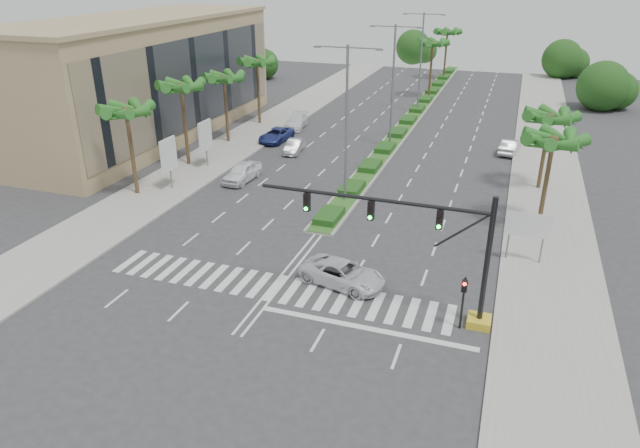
# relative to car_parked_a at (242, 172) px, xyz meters

# --- Properties ---
(ground) EXTENTS (160.00, 160.00, 0.00)m
(ground) POSITION_rel_car_parked_a_xyz_m (9.82, -15.73, -0.79)
(ground) COLOR #333335
(ground) RESTS_ON ground
(footpath_right) EXTENTS (6.00, 120.00, 0.15)m
(footpath_right) POSITION_rel_car_parked_a_xyz_m (25.02, 4.27, -0.72)
(footpath_right) COLOR gray
(footpath_right) RESTS_ON ground
(footpath_left) EXTENTS (6.00, 120.00, 0.15)m
(footpath_left) POSITION_rel_car_parked_a_xyz_m (-5.38, 4.27, -0.72)
(footpath_left) COLOR gray
(footpath_left) RESTS_ON ground
(median) EXTENTS (2.20, 75.00, 0.20)m
(median) POSITION_rel_car_parked_a_xyz_m (9.82, 29.27, -0.69)
(median) COLOR gray
(median) RESTS_ON ground
(median_grass) EXTENTS (1.80, 75.00, 0.04)m
(median_grass) POSITION_rel_car_parked_a_xyz_m (9.82, 29.27, -0.57)
(median_grass) COLOR #2D551D
(median_grass) RESTS_ON median
(building) EXTENTS (12.00, 36.00, 12.00)m
(building) POSITION_rel_car_parked_a_xyz_m (-16.18, 10.27, 5.21)
(building) COLOR tan
(building) RESTS_ON ground
(signal_gantry) EXTENTS (12.60, 1.20, 7.20)m
(signal_gantry) POSITION_rel_car_parked_a_xyz_m (19.09, -15.74, 2.67)
(signal_gantry) COLOR gold
(signal_gantry) RESTS_ON ground
(pedestrian_signal) EXTENTS (0.28, 0.36, 3.00)m
(pedestrian_signal) POSITION_rel_car_parked_a_xyz_m (20.42, -16.41, 1.25)
(pedestrian_signal) COLOR black
(pedestrian_signal) RESTS_ON ground
(direction_sign) EXTENTS (2.70, 0.11, 3.40)m
(direction_sign) POSITION_rel_car_parked_a_xyz_m (23.32, -7.74, 1.66)
(direction_sign) COLOR slate
(direction_sign) RESTS_ON ground
(billboard_near) EXTENTS (0.18, 2.10, 4.35)m
(billboard_near) POSITION_rel_car_parked_a_xyz_m (-4.68, -3.73, 2.17)
(billboard_near) COLOR slate
(billboard_near) RESTS_ON ground
(billboard_far) EXTENTS (0.18, 2.10, 4.35)m
(billboard_far) POSITION_rel_car_parked_a_xyz_m (-4.68, 2.27, 2.17)
(billboard_far) COLOR slate
(billboard_far) RESTS_ON ground
(palm_left_near) EXTENTS (4.57, 4.68, 7.55)m
(palm_left_near) POSITION_rel_car_parked_a_xyz_m (-6.68, -5.73, 5.90)
(palm_left_near) COLOR brown
(palm_left_near) RESTS_ON ground
(palm_left_mid) EXTENTS (4.57, 4.68, 7.95)m
(palm_left_mid) POSITION_rel_car_parked_a_xyz_m (-6.68, 2.27, 6.28)
(palm_left_mid) COLOR brown
(palm_left_mid) RESTS_ON ground
(palm_left_far) EXTENTS (4.57, 4.68, 7.35)m
(palm_left_far) POSITION_rel_car_parked_a_xyz_m (-6.68, 10.27, 5.70)
(palm_left_far) COLOR brown
(palm_left_far) RESTS_ON ground
(palm_left_end) EXTENTS (4.57, 4.68, 7.75)m
(palm_left_end) POSITION_rel_car_parked_a_xyz_m (-6.68, 18.27, 6.09)
(palm_left_end) COLOR brown
(palm_left_end) RESTS_ON ground
(palm_right_near) EXTENTS (4.57, 4.68, 7.05)m
(palm_right_near) POSITION_rel_car_parked_a_xyz_m (24.32, -1.73, 5.41)
(palm_right_near) COLOR brown
(palm_right_near) RESTS_ON ground
(palm_right_far) EXTENTS (4.57, 4.68, 6.75)m
(palm_right_far) POSITION_rel_car_parked_a_xyz_m (24.32, 6.27, 5.12)
(palm_right_far) COLOR brown
(palm_right_far) RESTS_ON ground
(palm_median_a) EXTENTS (4.57, 4.68, 8.05)m
(palm_median_a) POSITION_rel_car_parked_a_xyz_m (9.82, 39.27, 6.38)
(palm_median_a) COLOR brown
(palm_median_a) RESTS_ON ground
(palm_median_b) EXTENTS (4.57, 4.68, 8.05)m
(palm_median_b) POSITION_rel_car_parked_a_xyz_m (9.82, 54.27, 6.38)
(palm_median_b) COLOR brown
(palm_median_b) RESTS_ON ground
(streetlight_near) EXTENTS (5.10, 0.25, 12.00)m
(streetlight_near) POSITION_rel_car_parked_a_xyz_m (9.82, -1.73, 6.02)
(streetlight_near) COLOR slate
(streetlight_near) RESTS_ON ground
(streetlight_mid) EXTENTS (5.10, 0.25, 12.00)m
(streetlight_mid) POSITION_rel_car_parked_a_xyz_m (9.82, 14.27, 6.02)
(streetlight_mid) COLOR slate
(streetlight_mid) RESTS_ON ground
(streetlight_far) EXTENTS (5.10, 0.25, 12.00)m
(streetlight_far) POSITION_rel_car_parked_a_xyz_m (9.82, 30.27, 6.02)
(streetlight_far) COLOR slate
(streetlight_far) RESTS_ON ground
(car_parked_a) EXTENTS (2.14, 4.74, 1.58)m
(car_parked_a) POSITION_rel_car_parked_a_xyz_m (0.00, 0.00, 0.00)
(car_parked_a) COLOR white
(car_parked_a) RESTS_ON ground
(car_parked_b) EXTENTS (1.89, 4.08, 1.30)m
(car_parked_b) POSITION_rel_car_parked_a_xyz_m (1.27, 9.16, -0.14)
(car_parked_b) COLOR #ACABB0
(car_parked_b) RESTS_ON ground
(car_parked_c) EXTENTS (2.66, 5.12, 1.38)m
(car_parked_c) POSITION_rel_car_parked_a_xyz_m (-1.98, 12.18, -0.10)
(car_parked_c) COLOR navy
(car_parked_c) RESTS_ON ground
(car_parked_d) EXTENTS (2.69, 5.21, 1.45)m
(car_parked_d) POSITION_rel_car_parked_a_xyz_m (-1.98, 18.04, -0.07)
(car_parked_d) COLOR white
(car_parked_d) RESTS_ON ground
(car_crossing) EXTENTS (5.54, 3.53, 1.42)m
(car_crossing) POSITION_rel_car_parked_a_xyz_m (13.39, -14.05, -0.08)
(car_crossing) COLOR silver
(car_crossing) RESTS_ON ground
(car_right) EXTENTS (2.10, 4.50, 1.43)m
(car_right) POSITION_rel_car_parked_a_xyz_m (21.62, 15.84, -0.08)
(car_right) COLOR #B8BABE
(car_right) RESTS_ON ground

